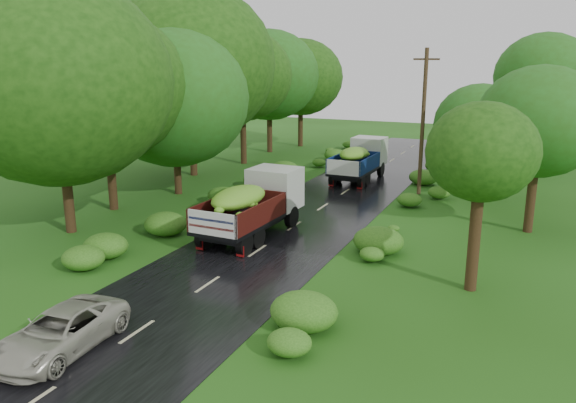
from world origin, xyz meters
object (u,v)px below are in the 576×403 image
Objects in this scene: truck_near at (255,202)px; utility_pole at (423,121)px; truck_far at (360,158)px; car at (61,331)px.

utility_pole reaches higher than truck_near.
truck_far is at bearing 88.27° from truck_near.
truck_far is at bearing 152.94° from utility_pole.
truck_far is 1.51× the size of car.
truck_near reaches higher than car.
truck_near is 13.78m from truck_far.
truck_far reaches higher than car.
truck_far is 25.62m from car.
truck_near is 1.06× the size of truck_far.
truck_near is at bearing 86.25° from car.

